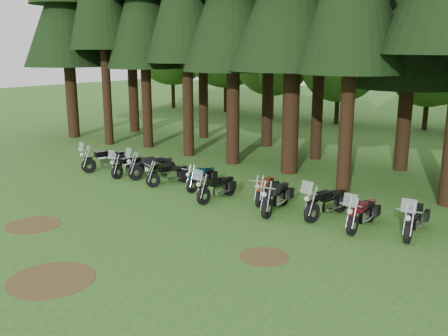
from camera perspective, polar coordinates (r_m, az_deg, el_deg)
The scene contains 20 objects.
ground at distance 16.66m, azimuth -9.54°, elevation -6.73°, with size 120.00×120.00×0.00m, color #2A5D1B.
decid_0 at distance 49.15m, azimuth -5.84°, elevation 13.67°, with size 8.00×7.78×10.00m.
decid_1 at distance 45.58m, azimuth 0.38°, elevation 13.67°, with size 7.91×7.69×9.88m.
decid_2 at distance 41.62m, azimuth 5.78°, elevation 12.41°, with size 6.72×6.53×8.40m.
decid_3 at distance 39.23m, azimuth 13.29°, elevation 11.41°, with size 6.12×5.95×7.65m.
decid_4 at distance 38.22m, azimuth 22.79°, elevation 10.47°, with size 5.93×5.76×7.41m.
dirt_patch_0 at distance 17.83m, azimuth -20.95°, elevation -6.09°, with size 1.80×1.80×0.01m, color #4C3D1E.
dirt_patch_1 at distance 14.30m, azimuth 4.60°, elevation -10.06°, with size 1.40×1.40×0.01m, color #4C3D1E.
dirt_patch_2 at distance 13.68m, azimuth -19.14°, elevation -11.95°, with size 2.20×2.20×0.01m, color #4C3D1E.
motorcycle_0 at distance 24.53m, azimuth -13.47°, elevation 0.88°, with size 0.92×2.38×1.51m.
motorcycle_1 at distance 23.30m, azimuth -10.84°, elevation 0.21°, with size 0.42×2.14×1.35m.
motorcycle_2 at distance 22.74m, azimuth -8.23°, elevation 0.13°, with size 1.00×2.35×1.50m.
motorcycle_3 at distance 21.47m, azimuth -6.33°, elevation -0.81°, with size 0.83×2.00×0.85m.
motorcycle_4 at distance 20.83m, azimuth -2.55°, elevation -1.17°, with size 0.40×2.11×0.86m.
motorcycle_5 at distance 19.20m, azimuth -0.85°, elevation -2.34°, with size 0.42×2.23×1.40m.
motorcycle_6 at distance 19.14m, azimuth 4.77°, elevation -2.49°, with size 0.75×2.13×0.89m.
motorcycle_7 at distance 17.98m, azimuth 5.97°, elevation -3.40°, with size 0.60×2.42×0.99m.
motorcycle_8 at distance 17.59m, azimuth 11.64°, elevation -4.00°, with size 0.71×2.40×1.51m.
motorcycle_9 at distance 16.82m, azimuth 15.49°, elevation -5.14°, with size 0.42×2.26×1.43m.
motorcycle_10 at distance 16.74m, azimuth 20.88°, elevation -5.59°, with size 0.57×2.33×1.46m.
Camera 1 is at (11.57, -10.54, 5.71)m, focal length 40.00 mm.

